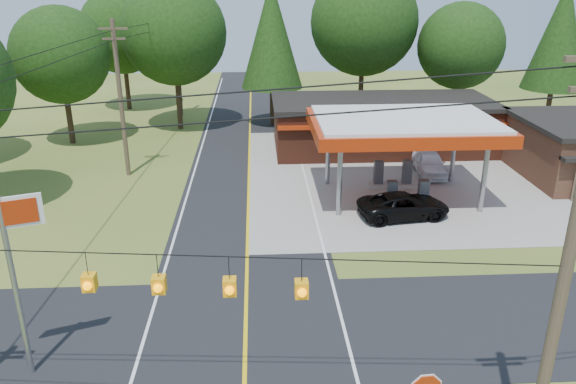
{
  "coord_description": "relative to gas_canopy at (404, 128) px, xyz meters",
  "views": [
    {
      "loc": [
        0.56,
        -17.8,
        12.43
      ],
      "look_at": [
        2.0,
        7.0,
        2.8
      ],
      "focal_mm": 35.0,
      "sensor_mm": 36.0,
      "label": 1
    }
  ],
  "objects": [
    {
      "name": "ground",
      "position": [
        -9.0,
        -13.0,
        -4.27
      ],
      "size": [
        120.0,
        120.0,
        0.0
      ],
      "primitive_type": "plane",
      "color": "#4B6222",
      "rests_on": "ground"
    },
    {
      "name": "main_highway",
      "position": [
        -9.0,
        -13.0,
        -4.26
      ],
      "size": [
        8.0,
        120.0,
        0.02
      ],
      "primitive_type": "cube",
      "color": "black",
      "rests_on": "ground"
    },
    {
      "name": "cross_road",
      "position": [
        -9.0,
        -13.0,
        -4.25
      ],
      "size": [
        70.0,
        7.0,
        0.02
      ],
      "primitive_type": "cube",
      "color": "black",
      "rests_on": "ground"
    },
    {
      "name": "lane_center_yellow",
      "position": [
        -9.0,
        -13.0,
        -4.24
      ],
      "size": [
        0.15,
        110.0,
        0.0
      ],
      "primitive_type": "cube",
      "color": "yellow",
      "rests_on": "main_highway"
    },
    {
      "name": "gas_canopy",
      "position": [
        0.0,
        0.0,
        0.0
      ],
      "size": [
        10.6,
        7.4,
        4.88
      ],
      "color": "gray",
      "rests_on": "ground"
    },
    {
      "name": "convenience_store",
      "position": [
        1.0,
        9.98,
        -2.35
      ],
      "size": [
        16.4,
        7.55,
        3.8
      ],
      "color": "#5C291A",
      "rests_on": "ground"
    },
    {
      "name": "utility_pole_near_right",
      "position": [
        -1.5,
        -20.0,
        1.69
      ],
      "size": [
        1.8,
        0.3,
        11.5
      ],
      "color": "#473828",
      "rests_on": "ground"
    },
    {
      "name": "utility_pole_far_left",
      "position": [
        -17.0,
        5.0,
        0.93
      ],
      "size": [
        1.8,
        0.3,
        10.0
      ],
      "color": "#473828",
      "rests_on": "ground"
    },
    {
      "name": "utility_pole_north",
      "position": [
        -15.5,
        22.0,
        0.48
      ],
      "size": [
        0.3,
        0.3,
        9.5
      ],
      "color": "#473828",
      "rests_on": "ground"
    },
    {
      "name": "overhead_beacons",
      "position": [
        -10.0,
        -19.0,
        1.95
      ],
      "size": [
        17.04,
        2.04,
        1.03
      ],
      "color": "black",
      "rests_on": "ground"
    },
    {
      "name": "treeline_backdrop",
      "position": [
        -8.18,
        11.01,
        3.22
      ],
      "size": [
        70.27,
        51.59,
        13.3
      ],
      "color": "#332316",
      "rests_on": "ground"
    },
    {
      "name": "suv_car",
      "position": [
        -0.5,
        -3.0,
        -3.58
      ],
      "size": [
        5.58,
        5.58,
        1.38
      ],
      "primitive_type": "imported",
      "rotation": [
        0.0,
        0.0,
        1.71
      ],
      "color": "black",
      "rests_on": "ground"
    },
    {
      "name": "sedan_car",
      "position": [
        3.0,
        4.0,
        -3.51
      ],
      "size": [
        4.79,
        4.79,
        1.52
      ],
      "primitive_type": "imported",
      "rotation": [
        0.0,
        0.0,
        -0.08
      ],
      "color": "white",
      "rests_on": "ground"
    },
    {
      "name": "big_stop_sign",
      "position": [
        -16.11,
        -15.01,
        0.44
      ],
      "size": [
        2.26,
        0.88,
        6.39
      ],
      "color": "gray",
      "rests_on": "ground"
    }
  ]
}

